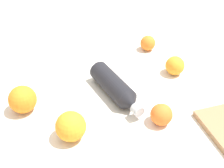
{
  "coord_description": "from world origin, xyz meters",
  "views": [
    {
      "loc": [
        -0.21,
        -0.67,
        0.58
      ],
      "look_at": [
        -0.04,
        0.05,
        0.03
      ],
      "focal_mm": 45.65,
      "sensor_mm": 36.0,
      "label": 1
    }
  ],
  "objects": [
    {
      "name": "ground_plane",
      "position": [
        0.0,
        0.0,
        0.0
      ],
      "size": [
        2.4,
        2.4,
        0.0
      ],
      "primitive_type": "plane",
      "color": "silver"
    },
    {
      "name": "orange_1",
      "position": [
        0.06,
        -0.12,
        0.03
      ],
      "size": [
        0.06,
        0.06,
        0.06
      ],
      "primitive_type": "sphere",
      "color": "orange",
      "rests_on": "ground_plane"
    },
    {
      "name": "orange_0",
      "position": [
        -0.19,
        -0.12,
        0.04
      ],
      "size": [
        0.08,
        0.08,
        0.08
      ],
      "primitive_type": "sphere",
      "color": "orange",
      "rests_on": "ground_plane"
    },
    {
      "name": "water_bottle",
      "position": [
        -0.04,
        0.03,
        0.03
      ],
      "size": [
        0.13,
        0.26,
        0.07
      ],
      "rotation": [
        0.0,
        0.0,
        5.01
      ],
      "color": "black",
      "rests_on": "ground_plane"
    },
    {
      "name": "orange_4",
      "position": [
        -0.32,
        0.02,
        0.04
      ],
      "size": [
        0.08,
        0.08,
        0.08
      ],
      "primitive_type": "sphere",
      "color": "orange",
      "rests_on": "ground_plane"
    },
    {
      "name": "orange_2",
      "position": [
        0.16,
        0.29,
        0.03
      ],
      "size": [
        0.06,
        0.06,
        0.06
      ],
      "primitive_type": "sphere",
      "color": "orange",
      "rests_on": "ground_plane"
    },
    {
      "name": "orange_3",
      "position": [
        0.2,
        0.1,
        0.03
      ],
      "size": [
        0.07,
        0.07,
        0.07
      ],
      "primitive_type": "sphere",
      "color": "orange",
      "rests_on": "ground_plane"
    }
  ]
}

